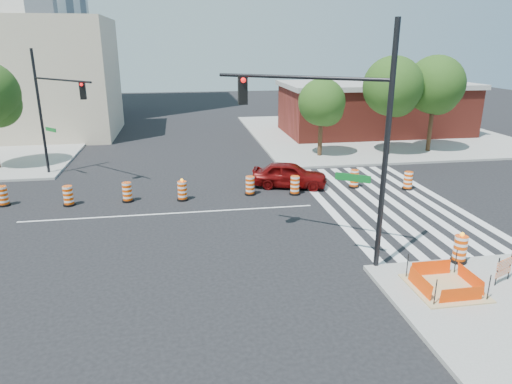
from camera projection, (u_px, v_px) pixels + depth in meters
The scene contains 23 objects.
ground at pixel (171, 213), 22.10m from camera, with size 120.00×120.00×0.00m, color black.
sidewalk_ne at pixel (372, 133), 41.77m from camera, with size 22.00×22.00×0.15m, color gray.
crosswalk_east at pixel (383, 201), 23.80m from camera, with size 6.75×13.50×0.01m.
lane_centerline at pixel (171, 213), 22.10m from camera, with size 14.00×0.12×0.01m, color silver.
excavation_pit at pixel (445, 287), 14.99m from camera, with size 2.20×2.20×0.90m.
brick_storefront at pixel (374, 108), 41.08m from camera, with size 16.50×8.50×4.60m.
beige_midrise at pixel (29, 79), 39.33m from camera, with size 14.00×10.00×10.00m, color #C1AD93.
red_coupe at pixel (289, 175), 26.02m from camera, with size 1.71×4.26×1.45m, color #5F0808.
signal_pole_se at pixel (336, 124), 15.80m from camera, with size 5.34×3.80×8.47m.
signal_pole_nw at pixel (53, 103), 26.43m from camera, with size 3.97×4.18×7.45m.
pit_drum at pixel (460, 250), 16.72m from camera, with size 0.60×0.60×1.17m.
barricade at pixel (504, 267), 15.24m from camera, with size 0.81×0.38×1.02m.
tree_north_c at pixel (322, 105), 31.99m from camera, with size 3.35×3.30×5.61m.
tree_north_d at pixel (393, 90), 32.11m from camera, with size 4.18×4.18×7.11m.
tree_north_e at pixel (435, 88), 33.12m from camera, with size 4.20×4.20×7.13m.
median_drum_1 at pixel (3, 197), 23.03m from camera, with size 0.60×0.60×1.02m.
median_drum_2 at pixel (68, 196), 23.06m from camera, with size 0.60×0.60×1.02m.
median_drum_3 at pixel (127, 193), 23.65m from camera, with size 0.60×0.60×1.02m.
median_drum_4 at pixel (182, 191), 23.84m from camera, with size 0.60×0.60×1.18m.
median_drum_5 at pixel (250, 186), 24.73m from camera, with size 0.60×0.60×1.02m.
median_drum_6 at pixel (295, 186), 24.78m from camera, with size 0.60×0.60×1.02m.
median_drum_7 at pixel (354, 179), 25.98m from camera, with size 0.60×0.60×1.02m.
median_drum_8 at pixel (408, 181), 25.62m from camera, with size 0.60×0.60×1.02m.
Camera 1 is at (0.70, -21.10, 7.81)m, focal length 32.00 mm.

